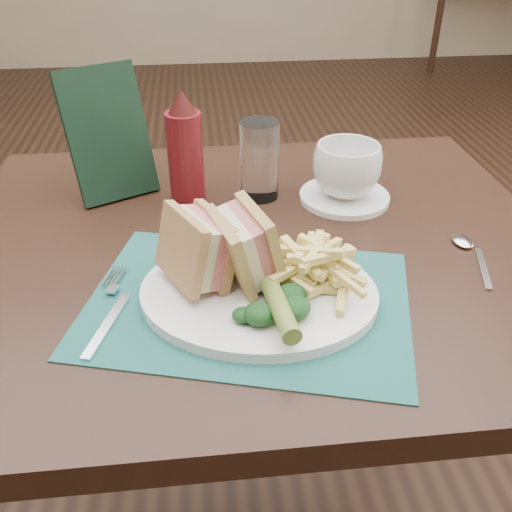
# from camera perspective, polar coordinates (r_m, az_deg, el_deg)

# --- Properties ---
(floor) EXTENTS (7.00, 7.00, 0.00)m
(floor) POSITION_cam_1_polar(r_m,az_deg,el_deg) (1.71, -1.77, -11.36)
(floor) COLOR black
(floor) RESTS_ON ground
(wall_back) EXTENTS (6.00, 0.00, 6.00)m
(wall_back) POSITION_cam_1_polar(r_m,az_deg,el_deg) (4.87, -5.42, 18.63)
(wall_back) COLOR tan
(wall_back) RESTS_ON ground
(table_main) EXTENTS (0.90, 0.75, 0.75)m
(table_main) POSITION_cam_1_polar(r_m,az_deg,el_deg) (1.09, 0.18, -15.51)
(table_main) COLOR black
(table_main) RESTS_ON ground
(table_bg_right) EXTENTS (0.90, 0.75, 0.75)m
(table_bg_right) POSITION_cam_1_polar(r_m,az_deg,el_deg) (5.16, 20.72, 21.94)
(table_bg_right) COLOR black
(table_bg_right) RESTS_ON ground
(placemat) EXTENTS (0.46, 0.38, 0.00)m
(placemat) POSITION_cam_1_polar(r_m,az_deg,el_deg) (0.72, -0.78, -4.58)
(placemat) COLOR #1A5550
(placemat) RESTS_ON table_main
(plate) EXTENTS (0.34, 0.29, 0.01)m
(plate) POSITION_cam_1_polar(r_m,az_deg,el_deg) (0.72, 0.26, -3.78)
(plate) COLOR white
(plate) RESTS_ON placemat
(sandwich_half_a) EXTENTS (0.11, 0.12, 0.10)m
(sandwich_half_a) POSITION_cam_1_polar(r_m,az_deg,el_deg) (0.70, -7.44, 0.36)
(sandwich_half_a) COLOR tan
(sandwich_half_a) RESTS_ON plate
(sandwich_half_b) EXTENTS (0.10, 0.12, 0.10)m
(sandwich_half_b) POSITION_cam_1_polar(r_m,az_deg,el_deg) (0.70, -2.55, 0.76)
(sandwich_half_b) COLOR tan
(sandwich_half_b) RESTS_ON plate
(kale_garnish) EXTENTS (0.11, 0.08, 0.03)m
(kale_garnish) POSITION_cam_1_polar(r_m,az_deg,el_deg) (0.67, 1.45, -4.98)
(kale_garnish) COLOR black
(kale_garnish) RESTS_ON plate
(pickle_spear) EXTENTS (0.04, 0.12, 0.03)m
(pickle_spear) POSITION_cam_1_polar(r_m,az_deg,el_deg) (0.66, 2.27, -4.94)
(pickle_spear) COLOR olive
(pickle_spear) RESTS_ON plate
(fries_pile) EXTENTS (0.18, 0.20, 0.06)m
(fries_pile) POSITION_cam_1_polar(r_m,az_deg,el_deg) (0.72, 5.56, -0.44)
(fries_pile) COLOR #E3CF71
(fries_pile) RESTS_ON plate
(fork) EXTENTS (0.08, 0.17, 0.01)m
(fork) POSITION_cam_1_polar(r_m,az_deg,el_deg) (0.73, -14.47, -4.96)
(fork) COLOR silver
(fork) RESTS_ON placemat
(spoon) EXTENTS (0.08, 0.15, 0.01)m
(spoon) POSITION_cam_1_polar(r_m,az_deg,el_deg) (0.86, 21.13, -0.05)
(spoon) COLOR silver
(spoon) RESTS_ON table_main
(saucer) EXTENTS (0.20, 0.20, 0.01)m
(saucer) POSITION_cam_1_polar(r_m,az_deg,el_deg) (0.97, 8.82, 5.86)
(saucer) COLOR white
(saucer) RESTS_ON table_main
(coffee_cup) EXTENTS (0.16, 0.16, 0.09)m
(coffee_cup) POSITION_cam_1_polar(r_m,az_deg,el_deg) (0.95, 9.06, 8.49)
(coffee_cup) COLOR white
(coffee_cup) RESTS_ON saucer
(drinking_glass) EXTENTS (0.08, 0.08, 0.13)m
(drinking_glass) POSITION_cam_1_polar(r_m,az_deg,el_deg) (0.95, 0.34, 9.55)
(drinking_glass) COLOR white
(drinking_glass) RESTS_ON table_main
(ketchup_bottle) EXTENTS (0.07, 0.07, 0.19)m
(ketchup_bottle) POSITION_cam_1_polar(r_m,az_deg,el_deg) (0.93, -7.13, 10.69)
(ketchup_bottle) COLOR #5D1014
(ketchup_bottle) RESTS_ON table_main
(check_presenter) EXTENTS (0.15, 0.13, 0.21)m
(check_presenter) POSITION_cam_1_polar(r_m,az_deg,el_deg) (0.98, -14.61, 11.73)
(check_presenter) COLOR black
(check_presenter) RESTS_ON table_main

